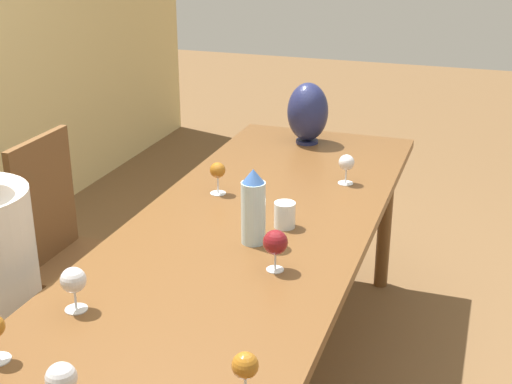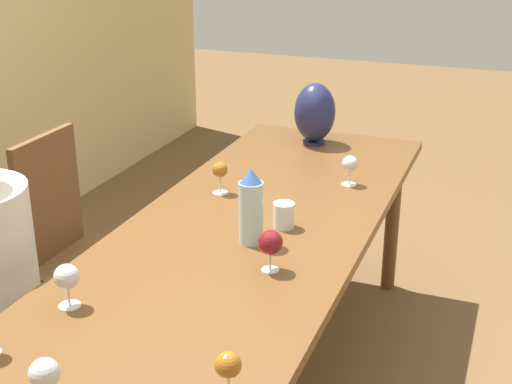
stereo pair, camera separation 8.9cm
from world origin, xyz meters
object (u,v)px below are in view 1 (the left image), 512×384
Objects in this scene: vase at (308,112)px; wine_glass_4 at (275,243)px; wine_glass_6 at (245,367)px; water_bottle at (253,207)px; chair_far at (74,248)px; wine_glass_0 at (73,281)px; wine_glass_2 at (346,163)px; wine_glass_5 at (218,171)px; water_tumbler at (285,215)px; wine_glass_1 at (61,380)px.

vase reaches higher than wine_glass_4.
water_bottle is at bearing 17.87° from wine_glass_6.
vase is 1.26m from chair_far.
wine_glass_4 is (-1.31, -0.25, -0.06)m from vase.
chair_far is (0.78, 0.53, -0.35)m from wine_glass_0.
vase is 2.36× the size of wine_glass_2.
water_bottle is at bearing -143.41° from wine_glass_5.
water_bottle is at bearing 157.66° from water_tumbler.
wine_glass_2 is (0.50, -0.11, 0.04)m from water_tumbler.
wine_glass_6 is (-1.94, -0.38, -0.07)m from vase.
wine_glass_0 reaches higher than water_tumbler.
water_bottle is at bearing -5.51° from wine_glass_1.
water_bottle is 0.19m from water_tumbler.
vase reaches higher than wine_glass_0.
wine_glass_1 is at bearing 174.49° from water_bottle.
wine_glass_2 is at bearing -58.91° from wine_glass_5.
wine_glass_1 is at bearing -179.40° from vase.
wine_glass_0 is at bearing 131.67° from wine_glass_4.
water_bottle reaches higher than chair_far.
wine_glass_6 is at bearing -162.13° from water_bottle.
water_bottle reaches higher than wine_glass_5.
wine_glass_2 is at bearing -15.23° from water_bottle.
water_bottle reaches higher than wine_glass_2.
water_bottle is 0.68m from wine_glass_2.
chair_far is at bearing 113.36° from wine_glass_2.
wine_glass_2 is 1.19m from chair_far.
wine_glass_2 is at bearing -12.89° from water_tumbler.
water_tumbler is 0.84m from wine_glass_0.
chair_far is (1.00, 1.12, -0.34)m from wine_glass_6.
wine_glass_0 is 0.48m from wine_glass_1.
water_tumbler is at bearing -28.22° from wine_glass_0.
wine_glass_2 is at bearing 3.10° from wine_glass_6.
wine_glass_2 is 0.13× the size of chair_far.
wine_glass_5 is 1.29m from wine_glass_6.
chair_far is at bearing 48.26° from wine_glass_6.
wine_glass_5 is (0.22, 0.34, 0.05)m from water_tumbler.
water_tumbler is 0.74× the size of wine_glass_2.
wine_glass_5 reaches higher than water_tumbler.
wine_glass_5 is (0.96, -0.05, 0.00)m from wine_glass_0.
wine_glass_2 is at bearing -9.43° from wine_glass_1.
chair_far reaches higher than water_tumbler.
wine_glass_4 is (-0.17, -0.13, -0.03)m from water_bottle.
water_bottle is at bearing -29.71° from wine_glass_0.
chair_far reaches higher than wine_glass_1.
wine_glass_6 is at bearing -131.74° from chair_far.
wine_glass_2 is at bearing -66.64° from chair_far.
wine_glass_5 is 0.13× the size of chair_far.
water_tumbler is 0.97m from wine_glass_6.
water_tumbler is 0.51m from wine_glass_2.
wine_glass_4 is at bearing -142.15° from water_bottle.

